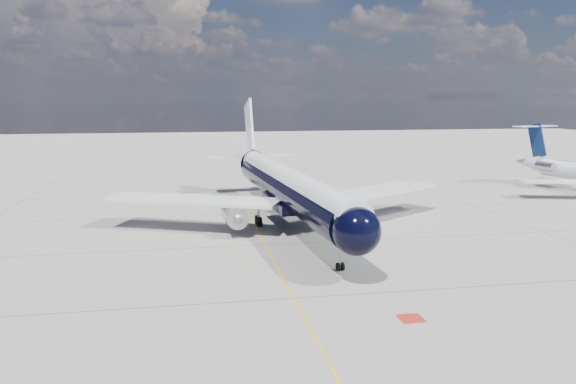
% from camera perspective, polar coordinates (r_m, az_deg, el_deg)
% --- Properties ---
extents(ground, '(320.00, 320.00, 0.00)m').
position_cam_1_polar(ground, '(74.45, -4.44, -1.43)').
color(ground, '#99958E').
rests_on(ground, ground).
extents(taxiway_centerline, '(0.16, 160.00, 0.01)m').
position_cam_1_polar(taxiway_centerline, '(69.57, -4.02, -2.21)').
color(taxiway_centerline, '#DDB30B').
rests_on(taxiway_centerline, ground).
extents(red_marking, '(1.60, 1.60, 0.01)m').
position_cam_1_polar(red_marking, '(38.35, 12.37, -12.42)').
color(red_marking, maroon).
rests_on(red_marking, ground).
extents(main_airliner, '(40.05, 48.89, 14.12)m').
position_cam_1_polar(main_airliner, '(62.89, -0.18, 0.60)').
color(main_airliner, black).
rests_on(main_airliner, ground).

